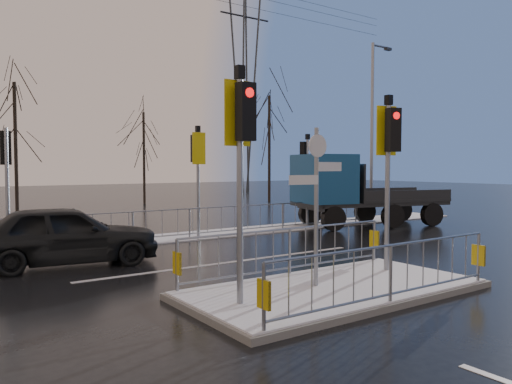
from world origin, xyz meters
TOP-DOWN VIEW (x-y plane):
  - ground at (0.00, 0.00)m, footprint 120.00×120.00m
  - snow_verge at (0.00, 8.60)m, footprint 30.00×2.00m
  - lane_markings at (0.00, -0.33)m, footprint 8.00×11.38m
  - traffic_island at (-0.01, 0.01)m, footprint 6.00×3.04m
  - far_kerb_fixtures at (0.29, 8.09)m, footprint 18.00×0.65m
  - car_far_lane at (-3.60, 5.79)m, footprint 4.73×2.45m
  - flatbed_truck at (7.74, 7.52)m, footprint 6.71×3.84m
  - tree_far_a at (-2.00, 22.00)m, footprint 3.75×3.75m
  - tree_far_b at (6.00, 24.00)m, footprint 3.25×3.25m
  - tree_far_c at (14.00, 21.00)m, footprint 4.00×4.00m
  - street_lamp_right at (10.57, 8.50)m, footprint 1.25×0.18m
  - pylon_wires at (16.88, 30.00)m, footprint 70.00×2.38m

SIDE VIEW (x-z plane):
  - ground at x=0.00m, z-range 0.00..0.00m
  - lane_markings at x=0.00m, z-range 0.00..0.01m
  - snow_verge at x=0.00m, z-range 0.00..0.04m
  - traffic_island at x=-0.01m, z-range -1.68..2.47m
  - car_far_lane at x=-3.60m, z-range 0.00..1.54m
  - far_kerb_fixtures at x=0.29m, z-range -0.90..2.93m
  - flatbed_truck at x=7.74m, z-range 0.09..3.03m
  - tree_far_b at x=6.00m, z-range 1.11..7.25m
  - street_lamp_right at x=10.57m, z-range 0.39..8.39m
  - tree_far_a at x=-2.00m, z-range 1.28..8.36m
  - tree_far_c at x=14.00m, z-range 1.37..8.92m
  - pylon_wires at x=16.88m, z-range 1.05..21.02m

